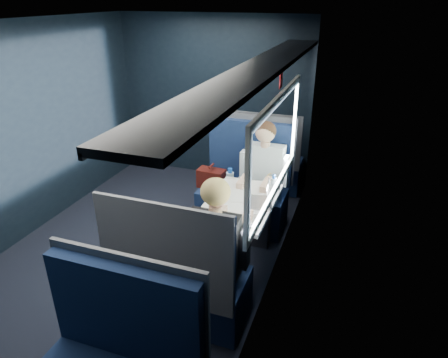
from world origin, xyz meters
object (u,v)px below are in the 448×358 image
(seat_bay_far, at_px, (182,282))
(cup, at_px, (277,185))
(woman, at_px, (218,244))
(man, at_px, (263,175))
(bottle_small, at_px, (273,185))
(laptop, at_px, (264,198))
(table, at_px, (237,208))
(seat_row_front, at_px, (264,162))
(seat_bay_near, at_px, (243,190))

(seat_bay_far, distance_m, cup, 1.39)
(woman, distance_m, cup, 1.11)
(man, relative_size, bottle_small, 6.57)
(seat_bay_far, distance_m, laptop, 1.07)
(table, bearing_deg, woman, -84.55)
(laptop, relative_size, bottle_small, 1.63)
(seat_row_front, xyz_separation_m, woman, (0.25, -2.50, 0.32))
(woman, height_order, bottle_small, woman)
(table, xyz_separation_m, woman, (0.07, -0.71, 0.06))
(seat_row_front, bearing_deg, bottle_small, -73.08)
(table, relative_size, seat_bay_near, 0.79)
(seat_row_front, distance_m, woman, 2.54)
(bottle_small, bearing_deg, man, 116.48)
(seat_bay_far, bearing_deg, table, 78.22)
(table, bearing_deg, seat_bay_far, -101.78)
(cup, bearing_deg, bottle_small, -97.22)
(seat_bay_near, bearing_deg, table, -77.30)
(woman, distance_m, laptop, 0.76)
(table, height_order, seat_bay_far, seat_bay_far)
(seat_row_front, height_order, woman, woman)
(woman, relative_size, bottle_small, 6.57)
(laptop, bearing_deg, cup, 81.98)
(seat_bay_far, xyz_separation_m, seat_row_front, (0.00, 2.67, -0.00))
(table, bearing_deg, seat_bay_near, 102.70)
(table, xyz_separation_m, seat_row_front, (-0.18, 1.80, -0.25))
(seat_bay_near, distance_m, seat_row_front, 0.93)
(man, distance_m, bottle_small, 0.50)
(seat_bay_near, height_order, cup, seat_bay_near)
(table, bearing_deg, bottle_small, 43.12)
(bottle_small, bearing_deg, woman, -102.51)
(seat_bay_near, height_order, woman, woman)
(seat_row_front, relative_size, laptop, 3.55)
(seat_bay_near, xyz_separation_m, bottle_small, (0.48, -0.60, 0.41))
(laptop, bearing_deg, bottle_small, 81.60)
(seat_bay_far, height_order, bottle_small, seat_bay_far)
(seat_bay_far, bearing_deg, seat_row_front, 90.00)
(seat_bay_near, bearing_deg, man, -32.99)
(woman, relative_size, cup, 15.72)
(seat_row_front, xyz_separation_m, cup, (0.48, -1.42, 0.37))
(woman, bearing_deg, table, 95.45)
(man, xyz_separation_m, laptop, (0.18, -0.68, 0.08))
(seat_bay_far, height_order, seat_row_front, seat_bay_far)
(seat_bay_far, distance_m, man, 1.62)
(laptop, distance_m, cup, 0.36)
(seat_row_front, bearing_deg, woman, -84.30)
(woman, relative_size, laptop, 4.04)
(table, height_order, cup, cup)
(cup, bearing_deg, laptop, -98.02)
(cup, bearing_deg, table, -128.27)
(woman, bearing_deg, laptop, 76.15)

